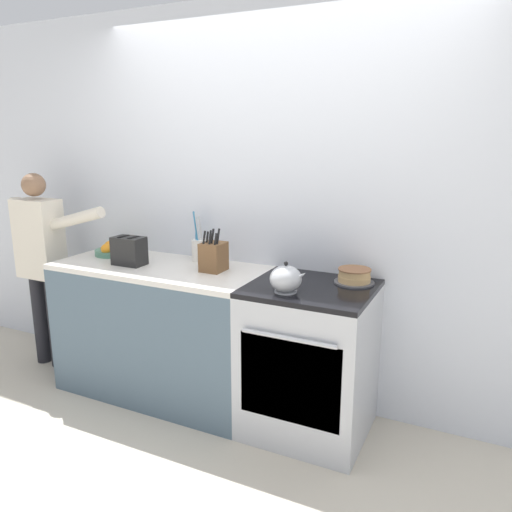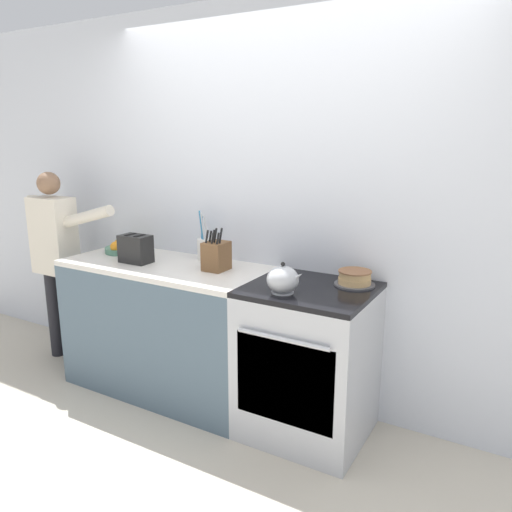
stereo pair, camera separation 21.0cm
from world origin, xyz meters
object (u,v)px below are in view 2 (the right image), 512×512
Objects in this scene: stove_range at (308,361)px; utensil_crock at (205,248)px; layer_cake at (355,278)px; fruit_bowl at (123,248)px; knife_block at (216,256)px; person_baker at (56,251)px; toaster at (136,249)px; tea_kettle at (283,280)px.

stove_range is 1.07m from utensil_crock.
fruit_bowl is (-1.76, -0.07, -0.00)m from layer_cake.
fruit_bowl is (-0.87, 0.06, -0.06)m from knife_block.
knife_block is 0.29m from utensil_crock.
toaster is at bearing -14.25° from person_baker.
utensil_crock is at bearing 176.84° from layer_cake.
person_baker is at bearing -179.31° from stove_range.
toaster reaches higher than layer_cake.
tea_kettle is 0.78× the size of knife_block.
toaster reaches higher than fruit_bowl.
knife_block is (-0.59, 0.21, 0.02)m from tea_kettle.
layer_cake is at bearing 2.18° from fruit_bowl.
layer_cake is at bearing -3.16° from utensil_crock.
toaster is at bearing -169.14° from knife_block.
layer_cake is 0.92× the size of fruit_bowl.
toaster is at bearing 175.29° from tea_kettle.
utensil_crock reaches higher than layer_cake.
tea_kettle is (-0.30, -0.33, 0.03)m from layer_cake.
layer_cake is 0.45m from tea_kettle.
stove_range is 3.62× the size of fruit_bowl.
knife_block is at bearing -39.95° from utensil_crock.
tea_kettle is 0.86× the size of fruit_bowl.
person_baker is at bearing -175.25° from layer_cake.
utensil_crock is at bearing 165.60° from stove_range.
knife_block is 1.22× the size of toaster.
toaster is (-1.47, -0.24, 0.05)m from layer_cake.
toaster is at bearing -176.95° from stove_range.
person_baker reaches higher than toaster.
toaster is (0.29, -0.17, 0.06)m from fruit_bowl.
person_baker reaches higher than layer_cake.
utensil_crock is (-0.81, 0.39, 0.01)m from tea_kettle.
stove_range is 4.04× the size of toaster.
utensil_crock is 0.67m from fruit_bowl.
layer_cake is 1.49m from toaster.
knife_block is 0.19× the size of person_baker.
tea_kettle is at bearing -4.71° from toaster.
person_baker is (-2.14, -0.03, 0.43)m from stove_range.
toaster is (-0.37, -0.30, 0.01)m from utensil_crock.
utensil_crock reaches higher than stove_range.
knife_block is 1.47m from person_baker.
person_baker reaches higher than utensil_crock.
person_baker reaches higher than knife_block.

